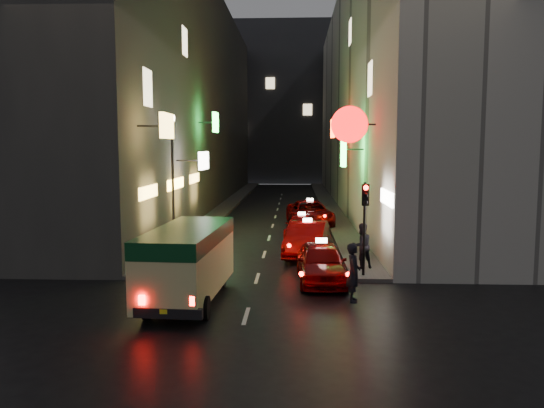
# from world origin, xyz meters

# --- Properties ---
(ground) EXTENTS (120.00, 120.00, 0.00)m
(ground) POSITION_xyz_m (0.00, 0.00, 0.00)
(ground) COLOR black
(ground) RESTS_ON ground
(building_left) EXTENTS (7.57, 52.00, 18.00)m
(building_left) POSITION_xyz_m (-8.00, 33.99, 9.00)
(building_left) COLOR #393734
(building_left) RESTS_ON ground
(building_right) EXTENTS (7.99, 52.00, 18.00)m
(building_right) POSITION_xyz_m (8.00, 33.99, 9.00)
(building_right) COLOR #A8A29A
(building_right) RESTS_ON ground
(building_far) EXTENTS (30.00, 10.00, 22.00)m
(building_far) POSITION_xyz_m (0.00, 66.00, 11.00)
(building_far) COLOR #2E2E32
(building_far) RESTS_ON ground
(sidewalk_left) EXTENTS (1.50, 52.00, 0.15)m
(sidewalk_left) POSITION_xyz_m (-4.25, 34.00, 0.07)
(sidewalk_left) COLOR #484542
(sidewalk_left) RESTS_ON ground
(sidewalk_right) EXTENTS (1.50, 52.00, 0.15)m
(sidewalk_right) POSITION_xyz_m (4.25, 34.00, 0.07)
(sidewalk_right) COLOR #484542
(sidewalk_right) RESTS_ON ground
(minibus) EXTENTS (2.28, 5.68, 2.40)m
(minibus) POSITION_xyz_m (-1.98, 5.38, 1.51)
(minibus) COLOR #C7C27C
(minibus) RESTS_ON ground
(taxi_near) EXTENTS (2.40, 5.43, 1.87)m
(taxi_near) POSITION_xyz_m (2.39, 8.10, 0.85)
(taxi_near) COLOR #6C0303
(taxi_near) RESTS_ON ground
(taxi_second) EXTENTS (3.14, 5.96, 1.98)m
(taxi_second) POSITION_xyz_m (1.98, 12.90, 0.90)
(taxi_second) COLOR #6C0303
(taxi_second) RESTS_ON ground
(taxi_third) EXTENTS (2.19, 4.69, 1.62)m
(taxi_third) POSITION_xyz_m (1.78, 17.70, 0.73)
(taxi_third) COLOR #6C0303
(taxi_third) RESTS_ON ground
(taxi_far) EXTENTS (3.00, 5.90, 1.97)m
(taxi_far) POSITION_xyz_m (2.36, 22.50, 0.90)
(taxi_far) COLOR #6C0303
(taxi_far) RESTS_ON ground
(pedestrian_crossing) EXTENTS (0.48, 0.72, 2.14)m
(pedestrian_crossing) POSITION_xyz_m (3.30, 5.64, 1.07)
(pedestrian_crossing) COLOR black
(pedestrian_crossing) RESTS_ON ground
(pedestrian_sidewalk) EXTENTS (0.90, 0.75, 2.05)m
(pedestrian_sidewalk) POSITION_xyz_m (4.06, 9.76, 1.18)
(pedestrian_sidewalk) COLOR black
(pedestrian_sidewalk) RESTS_ON sidewalk_right
(traffic_light) EXTENTS (0.26, 0.43, 3.50)m
(traffic_light) POSITION_xyz_m (4.00, 8.47, 2.69)
(traffic_light) COLOR black
(traffic_light) RESTS_ON sidewalk_right
(lamp_post) EXTENTS (0.28, 0.28, 6.22)m
(lamp_post) POSITION_xyz_m (-4.20, 13.00, 3.72)
(lamp_post) COLOR black
(lamp_post) RESTS_ON sidewalk_left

